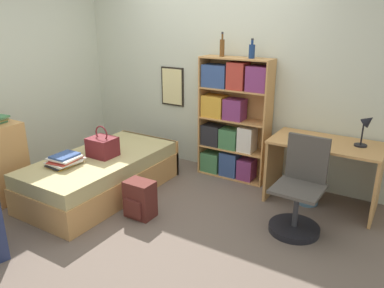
{
  "coord_description": "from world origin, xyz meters",
  "views": [
    {
      "loc": [
        2.28,
        -2.83,
        1.97
      ],
      "look_at": [
        0.43,
        0.18,
        0.75
      ],
      "focal_mm": 35.0,
      "sensor_mm": 36.0,
      "label": 1
    }
  ],
  "objects_px": {
    "book_stack_on_bed": "(65,160)",
    "desk_chair": "(298,202)",
    "desk_lamp": "(367,125)",
    "waste_bin": "(308,193)",
    "bed": "(103,174)",
    "bottle_green": "(222,47)",
    "backpack": "(140,199)",
    "bookcase": "(231,120)",
    "desk": "(324,162)",
    "handbag": "(103,146)",
    "bottle_brown": "(252,51)"
  },
  "relations": [
    {
      "from": "book_stack_on_bed",
      "to": "desk_chair",
      "type": "distance_m",
      "value": 2.43
    },
    {
      "from": "bookcase",
      "to": "desk",
      "type": "distance_m",
      "value": 1.22
    },
    {
      "from": "bed",
      "to": "book_stack_on_bed",
      "type": "relative_size",
      "value": 4.99
    },
    {
      "from": "bottle_green",
      "to": "bottle_brown",
      "type": "distance_m",
      "value": 0.38
    },
    {
      "from": "bookcase",
      "to": "desk_chair",
      "type": "height_order",
      "value": "bookcase"
    },
    {
      "from": "bed",
      "to": "handbag",
      "type": "bearing_deg",
      "value": 8.33
    },
    {
      "from": "bed",
      "to": "waste_bin",
      "type": "height_order",
      "value": "bed"
    },
    {
      "from": "desk_chair",
      "to": "backpack",
      "type": "distance_m",
      "value": 1.57
    },
    {
      "from": "desk",
      "to": "bottle_green",
      "type": "bearing_deg",
      "value": 173.23
    },
    {
      "from": "waste_bin",
      "to": "bottle_green",
      "type": "bearing_deg",
      "value": 169.74
    },
    {
      "from": "desk_lamp",
      "to": "backpack",
      "type": "distance_m",
      "value": 2.39
    },
    {
      "from": "bookcase",
      "to": "desk_chair",
      "type": "xyz_separation_m",
      "value": [
        1.12,
        -0.82,
        -0.45
      ]
    },
    {
      "from": "desk",
      "to": "desk_lamp",
      "type": "xyz_separation_m",
      "value": [
        0.35,
        0.05,
        0.44
      ]
    },
    {
      "from": "waste_bin",
      "to": "handbag",
      "type": "bearing_deg",
      "value": -155.0
    },
    {
      "from": "desk",
      "to": "desk_chair",
      "type": "relative_size",
      "value": 1.23
    },
    {
      "from": "desk_lamp",
      "to": "desk_chair",
      "type": "relative_size",
      "value": 0.38
    },
    {
      "from": "bottle_green",
      "to": "desk_lamp",
      "type": "xyz_separation_m",
      "value": [
        1.69,
        -0.11,
        -0.67
      ]
    },
    {
      "from": "bottle_green",
      "to": "backpack",
      "type": "distance_m",
      "value": 2.01
    },
    {
      "from": "backpack",
      "to": "waste_bin",
      "type": "distance_m",
      "value": 1.83
    },
    {
      "from": "bed",
      "to": "backpack",
      "type": "bearing_deg",
      "value": -16.58
    },
    {
      "from": "desk",
      "to": "backpack",
      "type": "xyz_separation_m",
      "value": [
        -1.51,
        -1.25,
        -0.3
      ]
    },
    {
      "from": "desk",
      "to": "book_stack_on_bed",
      "type": "bearing_deg",
      "value": -148.35
    },
    {
      "from": "bed",
      "to": "bottle_green",
      "type": "distance_m",
      "value": 2.04
    },
    {
      "from": "bottle_green",
      "to": "desk_lamp",
      "type": "distance_m",
      "value": 1.82
    },
    {
      "from": "bottle_green",
      "to": "bottle_brown",
      "type": "xyz_separation_m",
      "value": [
        0.38,
        -0.0,
        -0.02
      ]
    },
    {
      "from": "bottle_brown",
      "to": "backpack",
      "type": "xyz_separation_m",
      "value": [
        -0.55,
        -1.41,
        -1.4
      ]
    },
    {
      "from": "book_stack_on_bed",
      "to": "bookcase",
      "type": "height_order",
      "value": "bookcase"
    },
    {
      "from": "handbag",
      "to": "desk_lamp",
      "type": "height_order",
      "value": "desk_lamp"
    },
    {
      "from": "backpack",
      "to": "desk_chair",
      "type": "bearing_deg",
      "value": 22.44
    },
    {
      "from": "bookcase",
      "to": "desk",
      "type": "relative_size",
      "value": 1.34
    },
    {
      "from": "bed",
      "to": "desk",
      "type": "relative_size",
      "value": 1.61
    },
    {
      "from": "desk_chair",
      "to": "handbag",
      "type": "bearing_deg",
      "value": -169.92
    },
    {
      "from": "bed",
      "to": "desk_chair",
      "type": "height_order",
      "value": "desk_chair"
    },
    {
      "from": "bottle_green",
      "to": "waste_bin",
      "type": "xyz_separation_m",
      "value": [
        1.22,
        -0.22,
        -1.49
      ]
    },
    {
      "from": "waste_bin",
      "to": "desk",
      "type": "bearing_deg",
      "value": 28.53
    },
    {
      "from": "desk_lamp",
      "to": "waste_bin",
      "type": "distance_m",
      "value": 0.95
    },
    {
      "from": "desk_chair",
      "to": "backpack",
      "type": "relative_size",
      "value": 2.36
    },
    {
      "from": "bed",
      "to": "bookcase",
      "type": "relative_size",
      "value": 1.2
    },
    {
      "from": "bed",
      "to": "bottle_green",
      "type": "height_order",
      "value": "bottle_green"
    },
    {
      "from": "backpack",
      "to": "bookcase",
      "type": "bearing_deg",
      "value": 77.28
    },
    {
      "from": "desk_lamp",
      "to": "backpack",
      "type": "bearing_deg",
      "value": -145.0
    },
    {
      "from": "handbag",
      "to": "desk_lamp",
      "type": "xyz_separation_m",
      "value": [
        2.55,
        1.09,
        0.37
      ]
    },
    {
      "from": "bottle_green",
      "to": "waste_bin",
      "type": "bearing_deg",
      "value": -10.26
    },
    {
      "from": "desk",
      "to": "backpack",
      "type": "distance_m",
      "value": 1.98
    },
    {
      "from": "handbag",
      "to": "bookcase",
      "type": "bearing_deg",
      "value": 49.9
    },
    {
      "from": "backpack",
      "to": "bottle_brown",
      "type": "bearing_deg",
      "value": 68.51
    },
    {
      "from": "handbag",
      "to": "desk",
      "type": "relative_size",
      "value": 0.32
    },
    {
      "from": "desk_chair",
      "to": "bed",
      "type": "bearing_deg",
      "value": -169.94
    },
    {
      "from": "handbag",
      "to": "desk_chair",
      "type": "height_order",
      "value": "desk_chair"
    },
    {
      "from": "book_stack_on_bed",
      "to": "waste_bin",
      "type": "xyz_separation_m",
      "value": [
        2.24,
        1.39,
        -0.39
      ]
    }
  ]
}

